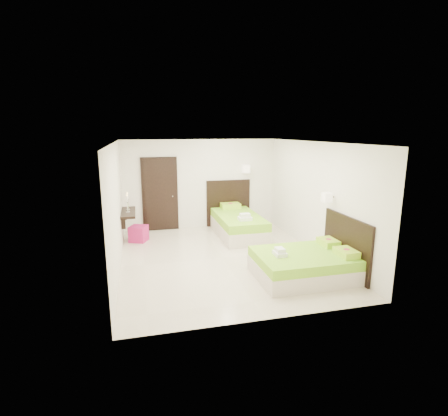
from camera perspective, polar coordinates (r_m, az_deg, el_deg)
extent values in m
plane|color=beige|center=(8.05, -0.18, -8.16)|extent=(5.50, 5.50, 0.00)
cube|color=beige|center=(9.70, 2.32, -3.43)|extent=(1.12, 2.23, 0.36)
cube|color=#71BE1E|center=(9.62, 2.34, -1.77)|extent=(1.11, 2.21, 0.22)
cube|color=black|center=(10.59, 0.71, 0.84)|extent=(1.34, 0.05, 1.40)
cube|color=#AFE329|center=(10.36, 1.05, 0.36)|extent=(0.56, 0.38, 0.16)
cylinder|color=#C32D52|center=(10.35, 1.06, 0.79)|extent=(0.13, 0.13, 0.00)
cube|color=white|center=(9.01, 3.44, -1.74)|extent=(0.34, 0.25, 0.09)
cube|color=white|center=(8.99, 3.45, -1.19)|extent=(0.25, 0.18, 0.09)
cube|color=beige|center=(10.43, 3.59, 6.38)|extent=(0.20, 0.20, 0.22)
cylinder|color=#2D2116|center=(10.50, 3.45, 6.43)|extent=(0.03, 0.16, 0.03)
cube|color=beige|center=(7.20, 12.86, -9.76)|extent=(1.89, 1.42, 0.30)
cube|color=#71BE1E|center=(7.11, 12.95, -7.93)|extent=(1.87, 1.40, 0.19)
cube|color=black|center=(7.49, 19.32, -5.70)|extent=(0.05, 1.61, 1.18)
cube|color=#AFE329|center=(7.13, 19.35, -6.90)|extent=(0.32, 0.47, 0.13)
cylinder|color=#C32D52|center=(7.11, 19.39, -6.38)|extent=(0.11, 0.11, 0.00)
cube|color=#AFE329|center=(7.66, 16.66, -5.37)|extent=(0.32, 0.47, 0.13)
cylinder|color=#C32D52|center=(7.64, 16.69, -4.89)|extent=(0.11, 0.11, 0.00)
cube|color=white|center=(6.86, 9.09, -7.37)|extent=(0.21, 0.28, 0.08)
cube|color=white|center=(6.83, 9.11, -6.77)|extent=(0.16, 0.21, 0.08)
cube|color=beige|center=(7.69, 16.45, 1.69)|extent=(0.17, 0.17, 0.19)
cylinder|color=#2D2116|center=(7.73, 16.96, 1.71)|extent=(0.16, 0.03, 0.03)
cube|color=black|center=(10.82, 2.90, -1.74)|extent=(0.49, 0.46, 0.36)
cube|color=#A91659|center=(9.43, -13.78, -4.09)|extent=(0.54, 0.54, 0.41)
cube|color=black|center=(10.20, -10.41, 2.20)|extent=(1.02, 0.06, 2.14)
cube|color=black|center=(10.17, -10.40, 2.16)|extent=(0.88, 0.04, 2.06)
cylinder|color=silver|center=(10.17, -8.41, 1.95)|extent=(0.03, 0.10, 0.03)
cube|color=black|center=(9.15, -15.37, -0.71)|extent=(0.35, 1.20, 0.06)
cube|color=black|center=(8.75, -16.12, -2.36)|extent=(0.10, 0.04, 0.30)
cube|color=black|center=(9.62, -15.95, -1.02)|extent=(0.10, 0.04, 0.30)
cylinder|color=silver|center=(8.99, -15.40, -0.67)|extent=(0.10, 0.10, 0.02)
cylinder|color=silver|center=(8.97, -15.45, 0.07)|extent=(0.02, 0.02, 0.22)
cone|color=silver|center=(8.94, -15.50, 0.89)|extent=(0.07, 0.07, 0.04)
cylinder|color=white|center=(8.92, -15.53, 1.48)|extent=(0.02, 0.02, 0.15)
sphere|color=#FFB23F|center=(8.91, -15.56, 2.03)|extent=(0.02, 0.02, 0.02)
cylinder|color=silver|center=(9.28, -15.37, -0.26)|extent=(0.10, 0.10, 0.02)
cylinder|color=silver|center=(9.26, -15.41, 0.46)|extent=(0.02, 0.02, 0.22)
cone|color=silver|center=(9.23, -15.46, 1.25)|extent=(0.07, 0.07, 0.04)
cylinder|color=white|center=(9.22, -15.49, 1.83)|extent=(0.02, 0.02, 0.15)
sphere|color=#FFB23F|center=(9.20, -15.52, 2.36)|extent=(0.02, 0.02, 0.02)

